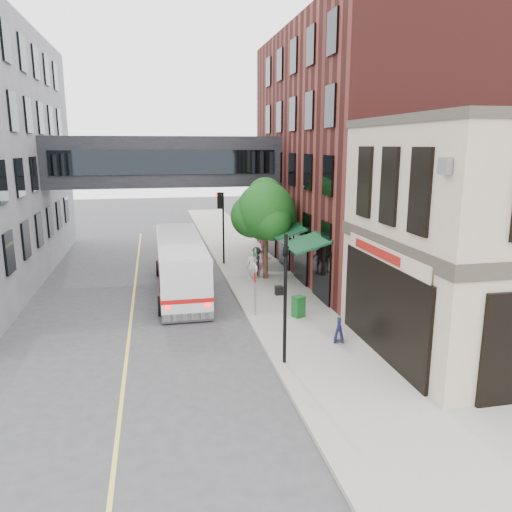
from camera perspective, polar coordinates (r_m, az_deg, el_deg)
name	(u,v)px	position (r m, az deg, el deg)	size (l,w,h in m)	color
ground	(288,395)	(15.92, 3.71, -15.56)	(120.00, 120.00, 0.00)	#38383A
sidewalk_main	(258,275)	(29.08, 0.26, -2.20)	(4.00, 60.00, 0.15)	gray
brick_building	(384,153)	(31.67, 14.45, 11.28)	(13.76, 18.00, 14.00)	#4C1A17
skyway_bridge	(165,161)	(31.54, -10.35, 10.58)	(14.00, 3.18, 3.00)	black
traffic_signal_near	(284,283)	(16.69, 3.27, -3.14)	(0.44, 0.22, 4.60)	black
traffic_signal_far	(221,214)	(31.07, -4.03, 4.86)	(0.53, 0.28, 4.50)	black
street_sign_pole	(255,276)	(21.67, -0.09, -2.30)	(0.08, 0.75, 3.00)	gray
street_tree	(265,211)	(27.63, 1.00, 5.13)	(3.80, 3.20, 5.60)	#382619
lane_marking	(133,305)	(24.71, -13.92, -5.45)	(0.12, 40.00, 0.01)	#D8CC4C
bus	(180,262)	(26.17, -8.65, -0.71)	(2.50, 10.25, 2.76)	silver
pedestrian_a	(252,265)	(27.65, -0.45, -1.06)	(0.60, 0.39, 1.64)	silver
pedestrian_b	(265,260)	(28.42, 1.00, -0.50)	(0.89, 0.69, 1.83)	pink
pedestrian_c	(256,262)	(28.44, 0.04, -0.65)	(1.08, 0.62, 1.67)	black
newspaper_box	(298,306)	(21.91, 4.87, -5.77)	(0.47, 0.42, 0.94)	#12501C
sandwich_board	(339,330)	(19.47, 9.45, -8.37)	(0.32, 0.50, 0.89)	black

